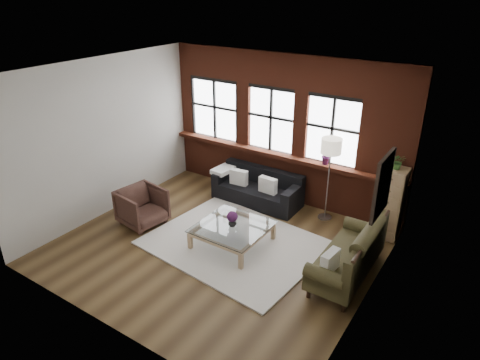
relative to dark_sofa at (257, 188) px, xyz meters
The scene contains 26 objects.
floor 1.96m from the dark_sofa, 81.03° to the right, with size 5.50×5.50×0.00m, color #402C17.
ceiling 3.44m from the dark_sofa, 81.03° to the right, with size 5.50×5.50×0.00m, color white.
wall_back 1.42m from the dark_sofa, 63.45° to the left, with size 5.50×5.50×0.00m, color #B6B3A9.
wall_front 4.58m from the dark_sofa, 86.10° to the right, with size 5.50×5.50×0.00m, color #B6B3A9.
wall_left 3.34m from the dark_sofa, 142.21° to the right, with size 5.00×5.00×0.00m, color #B6B3A9.
wall_right 3.80m from the dark_sofa, 31.92° to the right, with size 5.00×5.00×0.00m, color #B6B3A9.
brick_backwall 1.39m from the dark_sofa, 60.96° to the left, with size 5.50×0.12×3.20m, color #5F2516, non-canonical shape.
sill_ledge 0.88m from the dark_sofa, 56.32° to the left, with size 5.50×0.30×0.08m, color #5F2516.
window_left 2.12m from the dark_sofa, 159.87° to the left, with size 1.38×0.10×1.50m, color black, non-canonical shape.
window_mid 1.50m from the dark_sofa, 90.02° to the left, with size 1.38×0.10×1.50m, color black, non-canonical shape.
window_right 2.05m from the dark_sofa, 21.45° to the left, with size 1.38×0.10×1.50m, color black, non-canonical shape.
wall_poster 3.73m from the dark_sofa, 27.92° to the right, with size 0.05×0.74×0.94m, color black, non-canonical shape.
shag_rug 1.79m from the dark_sofa, 72.57° to the right, with size 3.07×2.41×0.03m, color beige.
dark_sofa is the anchor object (origin of this frame).
pillow_a 0.47m from the dark_sofa, 166.51° to the right, with size 0.40×0.14×0.34m, color silver.
pillow_b 0.39m from the dark_sofa, 17.15° to the right, with size 0.40×0.14×0.34m, color silver.
vintage_settee 2.99m from the dark_sofa, 29.31° to the right, with size 0.84×1.88×1.00m, color #363119, non-canonical shape.
pillow_settee 3.25m from the dark_sofa, 38.91° to the right, with size 0.14×0.38×0.34m, color silver.
armchair 2.51m from the dark_sofa, 125.22° to the right, with size 0.81×0.83×0.75m, color #3B241D.
coffee_table 1.79m from the dark_sofa, 73.68° to the right, with size 1.23×1.23×0.41m, color #A48159, non-canonical shape.
vase 1.79m from the dark_sofa, 73.68° to the right, with size 0.16×0.16×0.16m, color #B2B2B2.
flowers 1.80m from the dark_sofa, 73.68° to the right, with size 0.20×0.20×0.20m, color #4A1948.
drawer_chest 2.83m from the dark_sofa, ahead, with size 0.43×0.43×1.40m, color #A48159.
potted_plant_top 3.06m from the dark_sofa, ahead, with size 0.27×0.23×0.30m, color #2D5923.
floor_lamp 1.67m from the dark_sofa, ahead, with size 0.40×0.40×1.89m, color #A5A5A8, non-canonical shape.
sill_plant 1.70m from the dark_sofa, 17.01° to the left, with size 0.21×0.17×0.38m, color #4A1948.
Camera 1 is at (4.01, -5.37, 4.48)m, focal length 32.00 mm.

